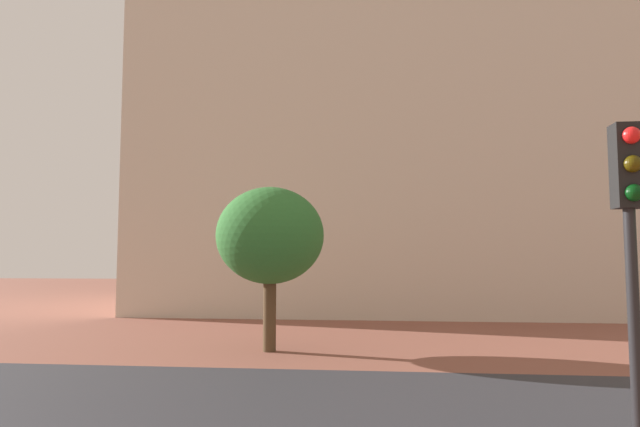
% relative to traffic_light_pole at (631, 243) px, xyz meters
% --- Properties ---
extents(ground_plane, '(120.00, 120.00, 0.00)m').
position_rel_traffic_light_pole_xyz_m(ground_plane, '(-3.58, 4.79, -2.99)').
color(ground_plane, brown).
extents(street_asphalt_strip, '(120.00, 7.07, 0.00)m').
position_rel_traffic_light_pole_xyz_m(street_asphalt_strip, '(-3.58, 4.52, -2.99)').
color(street_asphalt_strip, '#2D2D33').
rests_on(street_asphalt_strip, ground_plane).
extents(landmark_building, '(24.51, 16.00, 34.76)m').
position_rel_traffic_light_pole_xyz_m(landmark_building, '(-2.63, 26.79, 7.55)').
color(landmark_building, beige).
rests_on(landmark_building, ground_plane).
extents(traffic_light_pole, '(0.28, 0.34, 4.26)m').
position_rel_traffic_light_pole_xyz_m(traffic_light_pole, '(0.00, 0.00, 0.00)').
color(traffic_light_pole, black).
rests_on(traffic_light_pole, ground_plane).
extents(tree_curb_far, '(3.32, 3.32, 5.02)m').
position_rel_traffic_light_pole_xyz_m(tree_curb_far, '(-5.92, 10.63, 0.51)').
color(tree_curb_far, '#4C3823').
rests_on(tree_curb_far, ground_plane).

